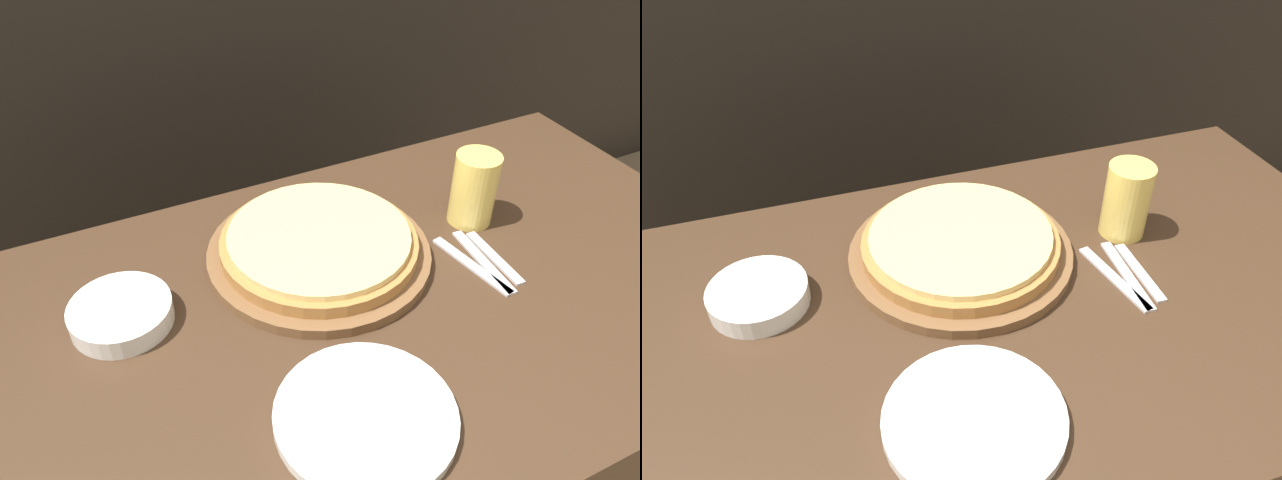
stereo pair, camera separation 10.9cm
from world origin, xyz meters
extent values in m
cube|color=#3D2819|center=(0.00, 0.00, 0.36)|extent=(1.49, 0.81, 0.73)
cylinder|color=brown|center=(0.00, 0.13, 0.74)|extent=(0.40, 0.40, 0.02)
cylinder|color=#A87038|center=(0.00, 0.13, 0.76)|extent=(0.35, 0.35, 0.02)
cylinder|color=#E0C175|center=(0.00, 0.13, 0.78)|extent=(0.32, 0.32, 0.01)
cylinder|color=#E5C65B|center=(0.31, 0.11, 0.80)|extent=(0.08, 0.08, 0.14)
cylinder|color=white|center=(0.31, 0.11, 0.86)|extent=(0.08, 0.08, 0.02)
cylinder|color=silver|center=(-0.09, -0.21, 0.73)|extent=(0.25, 0.25, 0.02)
cylinder|color=silver|center=(-0.35, 0.13, 0.74)|extent=(0.16, 0.16, 0.04)
cube|color=silver|center=(0.23, -0.01, 0.73)|extent=(0.05, 0.18, 0.00)
cube|color=silver|center=(0.26, -0.01, 0.73)|extent=(0.03, 0.18, 0.00)
cube|color=silver|center=(0.28, -0.01, 0.73)|extent=(0.03, 0.15, 0.00)
camera|label=1|loc=(-0.37, -0.64, 1.44)|focal=35.00mm
camera|label=2|loc=(-0.27, -0.68, 1.44)|focal=35.00mm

